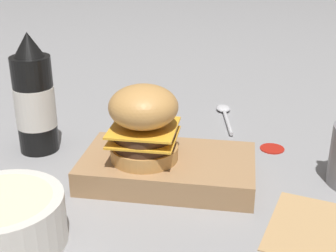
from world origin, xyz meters
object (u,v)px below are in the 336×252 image
serving_board (168,168)px  side_bowl (4,220)px  burger (144,123)px  ketchup_bottle (35,100)px  spoon (224,112)px

serving_board → side_bowl: side_bowl is taller
burger → ketchup_bottle: size_ratio=0.55×
ketchup_bottle → spoon: ketchup_bottle is taller
serving_board → burger: bearing=16.9°
burger → side_bowl: size_ratio=0.77×
burger → ketchup_bottle: 0.21m
burger → spoon: bearing=-109.7°
burger → spoon: burger is taller
burger → ketchup_bottle: (0.20, -0.08, -0.00)m
side_bowl → spoon: size_ratio=0.94×
serving_board → burger: (0.03, 0.01, 0.08)m
ketchup_bottle → spoon: 0.38m
burger → spoon: 0.32m
side_bowl → spoon: 0.52m
burger → side_bowl: bearing=52.7°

